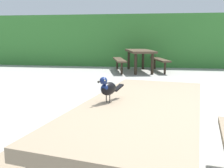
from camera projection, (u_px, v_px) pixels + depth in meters
name	position (u px, v px, depth m)	size (l,w,h in m)	color
hedge_wall	(154.00, 41.00, 10.41)	(28.00, 1.35, 2.04)	#387A33
picnic_table_foreground	(141.00, 128.00, 1.80)	(1.95, 1.98, 0.74)	#84725B
bird_grackle	(108.00, 88.00, 1.75)	(0.15, 0.27, 0.18)	black
picnic_table_mid_left	(140.00, 55.00, 8.68)	(2.04, 2.07, 0.74)	#473828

